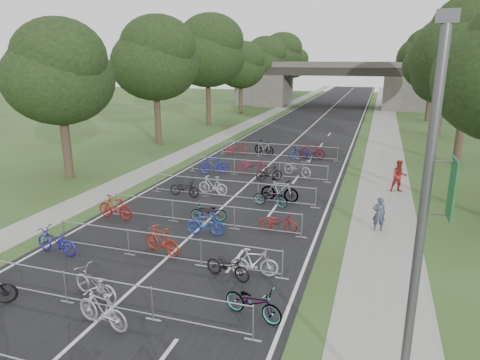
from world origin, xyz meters
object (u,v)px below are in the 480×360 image
Objects in this scene: overpass_bridge at (334,85)px; pedestrian_b at (399,176)px; pedestrian_a at (379,214)px; lamppost at (422,235)px.

overpass_bridge reaches higher than pedestrian_b.
pedestrian_a is (7.72, -52.14, -2.75)m from overpass_bridge.
lamppost reaches higher than pedestrian_b.
lamppost is at bearing -106.59° from pedestrian_b.
pedestrian_b is at bearing -108.26° from pedestrian_a.
pedestrian_a is at bearing -81.58° from overpass_bridge.
lamppost is 4.41× the size of pedestrian_b.
lamppost reaches higher than pedestrian_a.
lamppost is 11.43m from pedestrian_a.
pedestrian_b is (0.41, 17.31, -3.35)m from lamppost.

